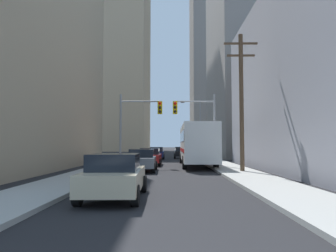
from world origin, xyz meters
TOP-DOWN VIEW (x-y plane):
  - sidewalk_left at (-4.61, 50.00)m, footprint 2.66×160.00m
  - sidewalk_right at (4.61, 50.00)m, footprint 2.66×160.00m
  - city_bus at (2.47, 24.11)m, footprint 2.67×11.52m
  - sedan_beige at (-1.62, 8.41)m, footprint 1.95×4.24m
  - sedan_grey at (-1.69, 18.91)m, footprint 1.95×4.23m
  - sedan_red at (-1.55, 24.84)m, footprint 1.95×4.23m
  - sedan_navy at (-1.53, 36.44)m, footprint 1.95×4.21m
  - sedan_black at (1.64, 38.60)m, footprint 1.95×4.25m
  - traffic_signal_near_left at (-2.38, 23.09)m, footprint 3.54×0.44m
  - traffic_signal_near_right at (2.39, 23.09)m, footprint 3.52×0.44m
  - utility_pole_right at (4.87, 17.68)m, footprint 2.20×0.28m
  - street_lamp_right at (3.56, 36.53)m, footprint 2.58×0.32m
  - building_left_far_tower at (-18.84, 88.70)m, footprint 24.01×26.10m
  - building_right_mid_block at (17.85, 44.46)m, footprint 21.99×19.61m
  - building_right_far_highrise at (18.90, 91.38)m, footprint 24.66×19.09m

SIDE VIEW (x-z plane):
  - sidewalk_left at x=-4.61m, z-range 0.00..0.15m
  - sidewalk_right at x=4.61m, z-range 0.00..0.15m
  - sedan_beige at x=-1.62m, z-range 0.01..1.53m
  - sedan_grey at x=-1.69m, z-range 0.01..1.53m
  - sedan_red at x=-1.55m, z-range 0.01..1.53m
  - sedan_navy at x=-1.53m, z-range 0.01..1.53m
  - sedan_black at x=1.64m, z-range 0.01..1.53m
  - city_bus at x=2.47m, z-range 0.23..3.63m
  - traffic_signal_near_right at x=2.39m, z-range 1.03..7.03m
  - traffic_signal_near_left at x=-2.38m, z-range 1.03..7.03m
  - street_lamp_right at x=3.56m, z-range 0.81..8.31m
  - utility_pole_right at x=4.87m, z-range 0.27..9.32m
  - building_right_mid_block at x=17.85m, z-range 0.00..28.96m
  - building_right_far_highrise at x=18.90m, z-range 0.00..57.46m
  - building_left_far_tower at x=-18.84m, z-range 0.00..71.90m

